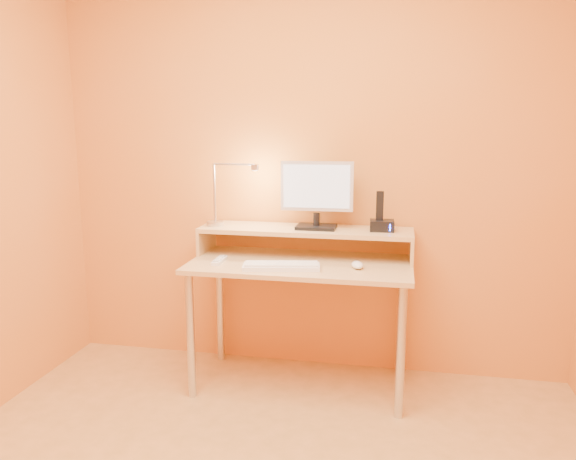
% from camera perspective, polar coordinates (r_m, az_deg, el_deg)
% --- Properties ---
extents(wall_back, '(3.00, 0.04, 2.50)m').
position_cam_1_polar(wall_back, '(3.27, 2.34, 7.14)').
color(wall_back, orange).
rests_on(wall_back, floor).
extents(desk_leg_fl, '(0.04, 0.04, 0.69)m').
position_cam_1_polar(desk_leg_fl, '(3.07, -9.92, -10.63)').
color(desk_leg_fl, silver).
rests_on(desk_leg_fl, floor).
extents(desk_leg_fr, '(0.04, 0.04, 0.69)m').
position_cam_1_polar(desk_leg_fr, '(2.88, 11.45, -12.18)').
color(desk_leg_fr, silver).
rests_on(desk_leg_fr, floor).
extents(desk_leg_bl, '(0.04, 0.04, 0.69)m').
position_cam_1_polar(desk_leg_bl, '(3.51, -6.95, -7.73)').
color(desk_leg_bl, silver).
rests_on(desk_leg_bl, floor).
extents(desk_leg_br, '(0.04, 0.04, 0.69)m').
position_cam_1_polar(desk_leg_br, '(3.35, 11.47, -8.83)').
color(desk_leg_br, silver).
rests_on(desk_leg_br, floor).
extents(desk_lower, '(1.20, 0.60, 0.02)m').
position_cam_1_polar(desk_lower, '(3.04, 1.30, -3.51)').
color(desk_lower, '#D9B874').
rests_on(desk_lower, floor).
extents(shelf_riser_left, '(0.02, 0.30, 0.14)m').
position_cam_1_polar(shelf_riser_left, '(3.32, -8.34, -0.99)').
color(shelf_riser_left, '#D9B874').
rests_on(shelf_riser_left, desk_lower).
extents(shelf_riser_right, '(0.02, 0.30, 0.14)m').
position_cam_1_polar(shelf_riser_right, '(3.13, 12.53, -1.87)').
color(shelf_riser_right, '#D9B874').
rests_on(shelf_riser_right, desk_lower).
extents(desk_shelf, '(1.20, 0.30, 0.02)m').
position_cam_1_polar(desk_shelf, '(3.15, 1.79, -0.02)').
color(desk_shelf, '#D9B874').
rests_on(desk_shelf, desk_lower).
extents(monitor_foot, '(0.22, 0.16, 0.02)m').
position_cam_1_polar(monitor_foot, '(3.14, 2.91, 0.32)').
color(monitor_foot, black).
rests_on(monitor_foot, desk_shelf).
extents(monitor_neck, '(0.04, 0.04, 0.07)m').
position_cam_1_polar(monitor_neck, '(3.13, 2.92, 1.11)').
color(monitor_neck, black).
rests_on(monitor_neck, monitor_foot).
extents(monitor_panel, '(0.41, 0.05, 0.28)m').
position_cam_1_polar(monitor_panel, '(3.11, 2.98, 4.50)').
color(monitor_panel, silver).
rests_on(monitor_panel, monitor_neck).
extents(monitor_back, '(0.36, 0.03, 0.23)m').
position_cam_1_polar(monitor_back, '(3.14, 3.04, 4.55)').
color(monitor_back, black).
rests_on(monitor_back, monitor_panel).
extents(monitor_screen, '(0.37, 0.02, 0.24)m').
position_cam_1_polar(monitor_screen, '(3.10, 2.93, 4.46)').
color(monitor_screen, silver).
rests_on(monitor_screen, monitor_panel).
extents(lamp_base, '(0.10, 0.10, 0.02)m').
position_cam_1_polar(lamp_base, '(3.25, -7.44, 0.66)').
color(lamp_base, silver).
rests_on(lamp_base, desk_shelf).
extents(lamp_post, '(0.01, 0.01, 0.33)m').
position_cam_1_polar(lamp_post, '(3.22, -7.52, 3.77)').
color(lamp_post, silver).
rests_on(lamp_post, lamp_base).
extents(lamp_arm, '(0.24, 0.01, 0.01)m').
position_cam_1_polar(lamp_arm, '(3.17, -5.53, 6.70)').
color(lamp_arm, silver).
rests_on(lamp_arm, lamp_post).
extents(lamp_head, '(0.04, 0.04, 0.03)m').
position_cam_1_polar(lamp_head, '(3.13, -3.41, 6.41)').
color(lamp_head, silver).
rests_on(lamp_head, lamp_arm).
extents(lamp_bulb, '(0.03, 0.03, 0.00)m').
position_cam_1_polar(lamp_bulb, '(3.14, -3.40, 6.12)').
color(lamp_bulb, '#FFEAC6').
rests_on(lamp_bulb, lamp_head).
extents(phone_dock, '(0.14, 0.11, 0.06)m').
position_cam_1_polar(phone_dock, '(3.10, 9.57, 0.45)').
color(phone_dock, black).
rests_on(phone_dock, desk_shelf).
extents(phone_handset, '(0.04, 0.03, 0.16)m').
position_cam_1_polar(phone_handset, '(3.09, 9.36, 2.47)').
color(phone_handset, black).
rests_on(phone_handset, phone_dock).
extents(phone_led, '(0.01, 0.00, 0.04)m').
position_cam_1_polar(phone_led, '(3.05, 10.39, 0.25)').
color(phone_led, blue).
rests_on(phone_led, phone_dock).
extents(keyboard, '(0.41, 0.20, 0.02)m').
position_cam_1_polar(keyboard, '(2.90, -0.69, -3.79)').
color(keyboard, white).
rests_on(keyboard, desk_lower).
extents(mouse, '(0.08, 0.12, 0.04)m').
position_cam_1_polar(mouse, '(2.93, 7.10, -3.56)').
color(mouse, white).
rests_on(mouse, desk_lower).
extents(remote_control, '(0.04, 0.16, 0.02)m').
position_cam_1_polar(remote_control, '(3.06, -7.02, -3.12)').
color(remote_control, white).
rests_on(remote_control, desk_lower).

